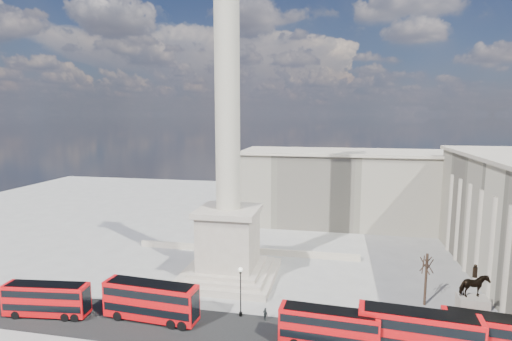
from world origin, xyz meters
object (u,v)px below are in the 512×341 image
object	(u,v)px
red_bus_a	(152,301)
pedestrian_standing	(460,328)
red_bus_c	(419,333)
victorian_lamp	(241,288)
nelsons_column	(228,194)
red_bus_e	(47,299)
red_bus_b	(329,327)
red_bus_d	(504,339)
equestrian_statue	(472,309)
pedestrian_crossing	(265,314)
pedestrian_walking	(422,315)

from	to	relation	value
red_bus_a	pedestrian_standing	size ratio (longest dim) A/B	6.71
red_bus_c	victorian_lamp	world-z (taller)	victorian_lamp
nelsons_column	red_bus_e	world-z (taller)	nelsons_column
red_bus_b	red_bus_d	size ratio (longest dim) A/B	0.91
equestrian_statue	pedestrian_crossing	xyz separation A→B (m)	(-23.36, -2.05, -2.00)
victorian_lamp	pedestrian_walking	xyz separation A→B (m)	(21.52, 2.97, -2.83)
red_bus_e	pedestrian_crossing	bearing A→B (deg)	2.55
red_bus_b	red_bus_a	bearing A→B (deg)	179.49
red_bus_c	equestrian_statue	xyz separation A→B (m)	(6.76, 6.00, 0.27)
pedestrian_crossing	red_bus_d	bearing A→B (deg)	-143.67
pedestrian_walking	pedestrian_crossing	bearing A→B (deg)	-167.35
nelsons_column	red_bus_a	distance (m)	18.49
red_bus_a	red_bus_e	bearing A→B (deg)	-168.91
red_bus_c	pedestrian_walking	bearing A→B (deg)	81.36
red_bus_c	victorian_lamp	size ratio (longest dim) A/B	1.93
red_bus_d	nelsons_column	bearing A→B (deg)	162.12
equestrian_statue	pedestrian_walking	xyz separation A→B (m)	(-5.00, 1.39, -1.96)
red_bus_e	pedestrian_crossing	size ratio (longest dim) A/B	6.49
red_bus_d	pedestrian_crossing	xyz separation A→B (m)	(-24.74, 3.25, -1.62)
red_bus_c	victorian_lamp	bearing A→B (deg)	172.15
nelsons_column	red_bus_d	xyz separation A→B (m)	(32.41, -14.75, -10.50)
red_bus_c	pedestrian_walking	size ratio (longest dim) A/B	7.14
pedestrian_standing	red_bus_e	bearing A→B (deg)	1.53
red_bus_b	pedestrian_standing	size ratio (longest dim) A/B	6.02
equestrian_statue	pedestrian_walking	world-z (taller)	equestrian_statue
equestrian_statue	pedestrian_walking	bearing A→B (deg)	164.51
nelsons_column	equestrian_statue	world-z (taller)	nelsons_column
red_bus_d	pedestrian_standing	bearing A→B (deg)	129.32
victorian_lamp	nelsons_column	bearing A→B (deg)	112.19
victorian_lamp	pedestrian_walking	size ratio (longest dim) A/B	3.69
red_bus_d	equestrian_statue	bearing A→B (deg)	111.22
red_bus_d	pedestrian_walking	xyz separation A→B (m)	(-6.38, 6.68, -1.58)
nelsons_column	pedestrian_walking	distance (m)	29.80
pedestrian_standing	pedestrian_crossing	world-z (taller)	pedestrian_standing
red_bus_a	red_bus_d	bearing A→B (deg)	3.07
red_bus_a	pedestrian_walking	size ratio (longest dim) A/B	6.95
red_bus_a	red_bus_b	distance (m)	21.05
red_bus_d	red_bus_e	size ratio (longest dim) A/B	1.11
red_bus_c	pedestrian_walking	distance (m)	7.78
red_bus_e	pedestrian_walking	xyz separation A→B (m)	(44.77, 7.67, -1.34)
red_bus_a	victorian_lamp	size ratio (longest dim) A/B	1.88
red_bus_a	pedestrian_walking	bearing A→B (deg)	14.80
nelsons_column	pedestrian_standing	distance (m)	33.60
red_bus_a	victorian_lamp	xyz separation A→B (m)	(10.25, 3.08, 1.21)
nelsons_column	pedestrian_crossing	distance (m)	18.38
red_bus_a	victorian_lamp	world-z (taller)	victorian_lamp
equestrian_statue	red_bus_c	bearing A→B (deg)	-138.41
red_bus_a	red_bus_c	world-z (taller)	red_bus_c
red_bus_e	red_bus_a	bearing A→B (deg)	0.51
red_bus_c	pedestrian_standing	world-z (taller)	red_bus_c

